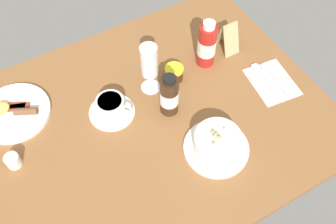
{
  "coord_description": "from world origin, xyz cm",
  "views": [
    {
      "loc": [
        -24.88,
        -56.96,
        95.71
      ],
      "look_at": [
        4.78,
        -4.51,
        6.46
      ],
      "focal_mm": 39.57,
      "sensor_mm": 36.0,
      "label": 1
    }
  ],
  "objects": [
    {
      "name": "creamer_jug",
      "position": [
        -39.77,
        5.21,
        2.09
      ],
      "size": [
        4.3,
        4.93,
        4.66
      ],
      "color": "white",
      "rests_on": "ground_plane"
    },
    {
      "name": "sauce_bottle_red",
      "position": [
        28.27,
        11.33,
        8.05
      ],
      "size": [
        6.18,
        6.18,
        17.6
      ],
      "color": "#B21E19",
      "rests_on": "ground_plane"
    },
    {
      "name": "ground_plane",
      "position": [
        0.0,
        0.0,
        -1.5
      ],
      "size": [
        110.0,
        84.0,
        3.0
      ],
      "primitive_type": "cube",
      "color": "brown"
    },
    {
      "name": "breakfast_plate",
      "position": [
        -34.99,
        22.27,
        0.95
      ],
      "size": [
        22.23,
        22.23,
        3.7
      ],
      "color": "white",
      "rests_on": "ground_plane"
    },
    {
      "name": "menu_card",
      "position": [
        38.23,
        13.06,
        5.62
      ],
      "size": [
        5.71,
        8.17,
        11.37
      ],
      "color": "tan",
      "rests_on": "ground_plane"
    },
    {
      "name": "wine_glass",
      "position": [
        6.84,
        10.63,
        11.76
      ],
      "size": [
        6.37,
        6.37,
        18.32
      ],
      "color": "white",
      "rests_on": "ground_plane"
    },
    {
      "name": "jam_jar",
      "position": [
        15.37,
        10.14,
        2.56
      ],
      "size": [
        6.12,
        6.12,
        5.05
      ],
      "color": "#43200C",
      "rests_on": "ground_plane"
    },
    {
      "name": "cutlery_setting",
      "position": [
        42.83,
        -6.79,
        0.26
      ],
      "size": [
        15.12,
        18.04,
        0.9
      ],
      "color": "white",
      "rests_on": "ground_plane"
    },
    {
      "name": "porridge_bowl",
      "position": [
        12.66,
        -19.03,
        3.44
      ],
      "size": [
        19.14,
        19.14,
        7.68
      ],
      "color": "white",
      "rests_on": "ground_plane"
    },
    {
      "name": "sauce_bottle_brown",
      "position": [
        7.75,
        -0.34,
        7.27
      ],
      "size": [
        5.78,
        5.78,
        15.78
      ],
      "color": "#382314",
      "rests_on": "ground_plane"
    },
    {
      "name": "coffee_cup",
      "position": [
        -8.28,
        7.71,
        2.87
      ],
      "size": [
        14.35,
        14.35,
        6.25
      ],
      "color": "white",
      "rests_on": "ground_plane"
    }
  ]
}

